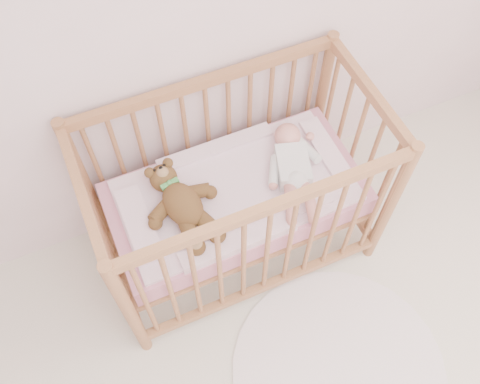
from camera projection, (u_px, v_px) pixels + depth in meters
crib at (236, 197)px, 2.60m from camera, size 1.36×0.76×1.00m
mattress at (236, 198)px, 2.61m from camera, size 1.22×0.62×0.13m
blanket at (236, 190)px, 2.55m from camera, size 1.10×0.58×0.06m
baby at (293, 165)px, 2.53m from camera, size 0.44×0.64×0.14m
teddy_bear at (183, 204)px, 2.41m from camera, size 0.46×0.58×0.15m
rug at (339, 371)px, 2.65m from camera, size 1.06×1.06×0.01m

